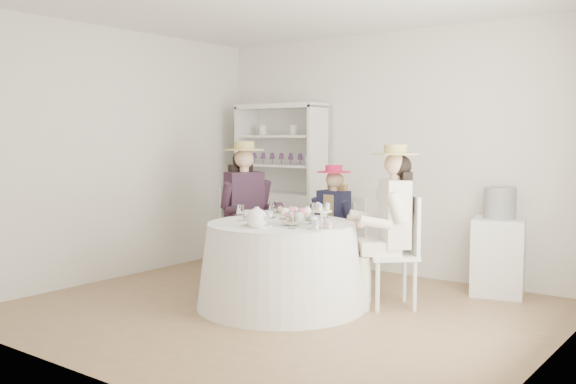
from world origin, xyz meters
The scene contains 23 objects.
ground centered at (0.00, 0.00, 0.00)m, with size 4.50×4.50×0.00m, color olive.
ceiling centered at (0.00, 0.00, 2.70)m, with size 4.50×4.50×0.00m, color white.
wall_back centered at (0.00, 2.00, 1.35)m, with size 4.50×4.50×0.00m, color white.
wall_front centered at (0.00, -2.00, 1.35)m, with size 4.50×4.50×0.00m, color white.
wall_left centered at (-2.25, 0.00, 1.35)m, with size 4.50×4.50×0.00m, color white.
wall_right centered at (2.25, 0.00, 1.35)m, with size 4.50×4.50×0.00m, color white.
tea_table centered at (-0.08, 0.11, 0.38)m, with size 1.53×1.53×0.77m.
hutch centered at (-1.35, 1.77, 0.69)m, with size 1.19×0.54×1.93m.
side_table centered at (1.34, 1.73, 0.37)m, with size 0.48×0.48×0.75m, color silver.
hatbox centered at (1.34, 1.73, 0.90)m, with size 0.30×0.30×0.30m, color black.
guest_left centered at (-0.94, 0.61, 0.84)m, with size 0.62×0.57×1.49m.
guest_mid centered at (-0.18, 1.10, 0.71)m, with size 0.45×0.47×1.25m.
guest_right centered at (0.72, 0.69, 0.83)m, with size 0.63×0.62×1.47m.
spare_chair centered at (-0.14, 1.51, 0.49)m, with size 0.38×0.38×0.91m.
teacup_a centered at (-0.32, 0.22, 0.80)m, with size 0.09×0.09×0.07m, color white.
teacup_b centered at (-0.08, 0.41, 0.80)m, with size 0.07×0.07×0.07m, color white.
teacup_c centered at (0.21, 0.18, 0.80)m, with size 0.08×0.08×0.07m, color white.
flower_bowl centered at (0.10, 0.02, 0.79)m, with size 0.21×0.21×0.05m, color white.
flower_arrangement centered at (0.14, 0.04, 0.87)m, with size 0.21×0.21×0.08m.
table_teapot centered at (-0.05, -0.28, 0.85)m, with size 0.25×0.18×0.19m.
sandwich_plate centered at (-0.11, -0.21, 0.78)m, with size 0.26×0.26×0.06m.
cupcake_stand centered at (0.44, -0.02, 0.85)m, with size 0.23×0.23×0.22m.
stemware_set centered at (-0.08, 0.11, 0.84)m, with size 0.82×0.86×0.15m.
Camera 1 is at (3.42, -4.43, 1.55)m, focal length 40.00 mm.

